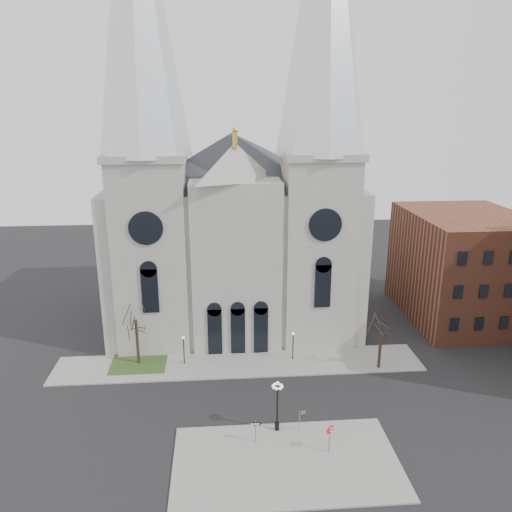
{
  "coord_description": "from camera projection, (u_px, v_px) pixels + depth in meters",
  "views": [
    {
      "loc": [
        -2.03,
        -37.87,
        27.4
      ],
      "look_at": [
        1.61,
        8.0,
        13.35
      ],
      "focal_mm": 35.0,
      "sensor_mm": 36.0,
      "label": 1
    }
  ],
  "objects": [
    {
      "name": "grass_patch",
      "position": [
        139.0,
        363.0,
        54.84
      ],
      "size": [
        6.0,
        5.0,
        0.18
      ],
      "primitive_type": "cube",
      "color": "#2E451D",
      "rests_on": "ground"
    },
    {
      "name": "tree_left",
      "position": [
        135.0,
        317.0,
        53.24
      ],
      "size": [
        3.2,
        3.2,
        7.5
      ],
      "color": "black",
      "rests_on": "ground"
    },
    {
      "name": "one_way_sign",
      "position": [
        255.0,
        428.0,
        41.59
      ],
      "size": [
        0.89,
        0.09,
        2.04
      ],
      "rotation": [
        0.0,
        0.0,
        -0.02
      ],
      "color": "slate",
      "rests_on": "sidewalk_near"
    },
    {
      "name": "globe_lamp",
      "position": [
        277.0,
        400.0,
        42.71
      ],
      "size": [
        1.28,
        1.28,
        4.76
      ],
      "rotation": [
        0.0,
        0.0,
        -0.3
      ],
      "color": "black",
      "rests_on": "sidewalk_near"
    },
    {
      "name": "ped_lamp_right",
      "position": [
        293.0,
        341.0,
        55.0
      ],
      "size": [
        0.32,
        0.32,
        3.26
      ],
      "color": "black",
      "rests_on": "sidewalk_far"
    },
    {
      "name": "ped_lamp_left",
      "position": [
        184.0,
        345.0,
        54.09
      ],
      "size": [
        0.32,
        0.32,
        3.26
      ],
      "color": "black",
      "rests_on": "sidewalk_far"
    },
    {
      "name": "sidewalk_near",
      "position": [
        286.0,
        462.0,
        39.7
      ],
      "size": [
        18.0,
        10.0,
        0.14
      ],
      "primitive_type": "cube",
      "color": "gray",
      "rests_on": "ground"
    },
    {
      "name": "cathedral",
      "position": [
        233.0,
        181.0,
        60.66
      ],
      "size": [
        33.0,
        26.66,
        54.0
      ],
      "color": "#9E9C93",
      "rests_on": "ground"
    },
    {
      "name": "ground",
      "position": [
        245.0,
        426.0,
        44.26
      ],
      "size": [
        160.0,
        160.0,
        0.0
      ],
      "primitive_type": "plane",
      "color": "black",
      "rests_on": "ground"
    },
    {
      "name": "sidewalk_far",
      "position": [
        239.0,
        364.0,
        54.73
      ],
      "size": [
        40.0,
        6.0,
        0.14
      ],
      "primitive_type": "cube",
      "color": "gray",
      "rests_on": "ground"
    },
    {
      "name": "tree_right",
      "position": [
        381.0,
        331.0,
        52.68
      ],
      "size": [
        3.2,
        3.2,
        6.0
      ],
      "color": "black",
      "rests_on": "ground"
    },
    {
      "name": "street_name_sign",
      "position": [
        300.0,
        418.0,
        43.14
      ],
      "size": [
        0.62,
        0.22,
        2.0
      ],
      "rotation": [
        0.0,
        0.0,
        0.28
      ],
      "color": "slate",
      "rests_on": "sidewalk_near"
    },
    {
      "name": "bg_building_brick",
      "position": [
        463.0,
        266.0,
        65.47
      ],
      "size": [
        14.0,
        18.0,
        14.0
      ],
      "primitive_type": "cube",
      "color": "brown",
      "rests_on": "ground"
    },
    {
      "name": "stop_sign",
      "position": [
        330.0,
        432.0,
        40.33
      ],
      "size": [
        0.92,
        0.17,
        2.56
      ],
      "rotation": [
        0.0,
        0.0,
        0.15
      ],
      "color": "slate",
      "rests_on": "sidewalk_near"
    }
  ]
}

